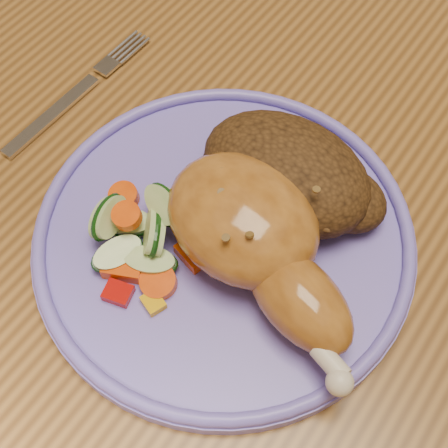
% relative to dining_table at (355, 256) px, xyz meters
% --- Properties ---
extents(ground, '(4.00, 4.00, 0.00)m').
position_rel_dining_table_xyz_m(ground, '(0.00, 0.00, -0.67)').
color(ground, brown).
rests_on(ground, ground).
extents(dining_table, '(0.90, 1.40, 0.75)m').
position_rel_dining_table_xyz_m(dining_table, '(0.00, 0.00, 0.00)').
color(dining_table, brown).
rests_on(dining_table, ground).
extents(plate, '(0.28, 0.28, 0.01)m').
position_rel_dining_table_xyz_m(plate, '(-0.08, -0.09, 0.09)').
color(plate, '#7160CD').
rests_on(plate, dining_table).
extents(plate_rim, '(0.28, 0.28, 0.01)m').
position_rel_dining_table_xyz_m(plate_rim, '(-0.08, -0.09, 0.10)').
color(plate_rim, '#7160CD').
rests_on(plate_rim, plate).
extents(chicken_leg, '(0.19, 0.12, 0.06)m').
position_rel_dining_table_xyz_m(chicken_leg, '(-0.05, -0.10, 0.12)').
color(chicken_leg, '#B06A24').
rests_on(chicken_leg, plate).
extents(rice_pilaf, '(0.14, 0.10, 0.06)m').
position_rel_dining_table_xyz_m(rice_pilaf, '(-0.06, -0.04, 0.12)').
color(rice_pilaf, '#422810').
rests_on(rice_pilaf, plate).
extents(vegetable_pile, '(0.10, 0.10, 0.05)m').
position_rel_dining_table_xyz_m(vegetable_pile, '(-0.12, -0.14, 0.11)').
color(vegetable_pile, '#A50A05').
rests_on(vegetable_pile, plate).
extents(fork, '(0.02, 0.15, 0.00)m').
position_rel_dining_table_xyz_m(fork, '(-0.27, -0.05, 0.09)').
color(fork, silver).
rests_on(fork, dining_table).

